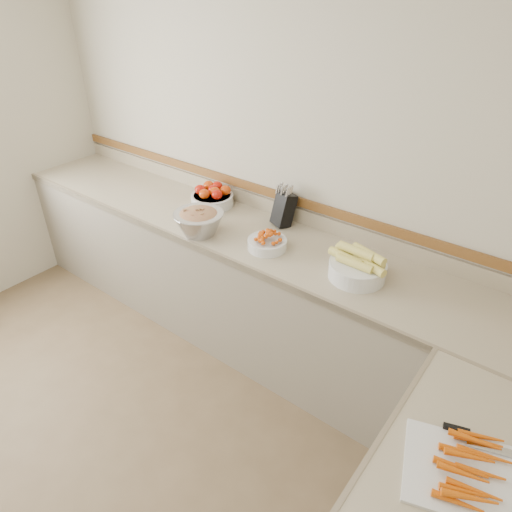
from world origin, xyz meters
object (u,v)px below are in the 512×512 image
Objects in this scene: cutting_board at (471,472)px; knife_block at (284,208)px; cherry_tomato_bowl at (267,242)px; rhubarb_bowl at (199,221)px; corn_bowl at (358,266)px; tomato_bowl at (212,197)px.

knife_block is at bearing 144.39° from cutting_board.
cherry_tomato_bowl is 0.47m from rhubarb_bowl.
corn_bowl is at bearing 135.66° from cutting_board.
rhubarb_bowl is (-1.02, -0.17, 0.02)m from corn_bowl.
cherry_tomato_bowl is at bearing -20.27° from tomato_bowl.
cherry_tomato_bowl is 0.57m from corn_bowl.
rhubarb_bowl reaches higher than tomato_bowl.
corn_bowl is at bearing 5.31° from cherry_tomato_bowl.
cherry_tomato_bowl is 0.75× the size of rhubarb_bowl.
cutting_board is (1.85, -0.65, -0.07)m from rhubarb_bowl.
cherry_tomato_bowl is (0.67, -0.25, -0.02)m from tomato_bowl.
knife_block is at bearing 50.84° from rhubarb_bowl.
corn_bowl reaches higher than tomato_bowl.
cutting_board is at bearing -35.61° from knife_block.
knife_block is 0.72m from corn_bowl.
cherry_tomato_bowl is 0.69× the size of corn_bowl.
knife_block reaches higher than corn_bowl.
knife_block is 0.57m from tomato_bowl.
tomato_bowl is 0.42m from rhubarb_bowl.
cutting_board is at bearing -44.34° from corn_bowl.
rhubarb_bowl is (-0.35, -0.43, -0.03)m from knife_block.
cutting_board is at bearing -28.51° from cherry_tomato_bowl.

